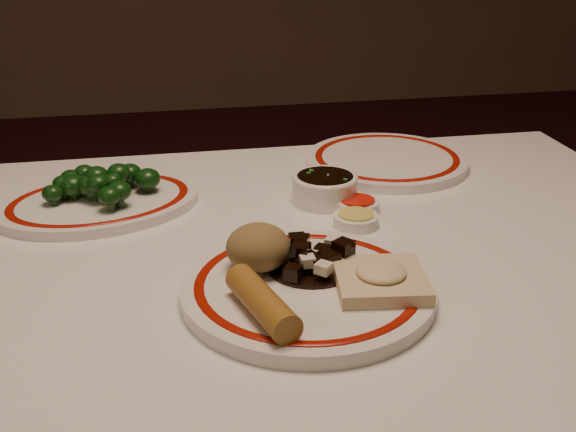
# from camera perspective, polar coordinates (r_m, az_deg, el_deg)

# --- Properties ---
(dining_table) EXTENTS (1.20, 0.90, 0.75)m
(dining_table) POSITION_cam_1_polar(r_m,az_deg,el_deg) (0.96, -0.35, -8.32)
(dining_table) COLOR white
(dining_table) RESTS_ON ground
(main_plate) EXTENTS (0.37, 0.37, 0.02)m
(main_plate) POSITION_cam_1_polar(r_m,az_deg,el_deg) (0.83, 1.57, -5.77)
(main_plate) COLOR white
(main_plate) RESTS_ON dining_table
(rice_mound) EXTENTS (0.08, 0.08, 0.06)m
(rice_mound) POSITION_cam_1_polar(r_m,az_deg,el_deg) (0.85, -2.36, -2.49)
(rice_mound) COLOR olive
(rice_mound) RESTS_ON main_plate
(spring_roll) EXTENTS (0.07, 0.13, 0.03)m
(spring_roll) POSITION_cam_1_polar(r_m,az_deg,el_deg) (0.76, -2.04, -6.83)
(spring_roll) COLOR olive
(spring_roll) RESTS_ON main_plate
(fried_wonton) EXTENTS (0.11, 0.11, 0.03)m
(fried_wonton) POSITION_cam_1_polar(r_m,az_deg,el_deg) (0.82, 7.35, -4.91)
(fried_wonton) COLOR beige
(fried_wonton) RESTS_ON main_plate
(stirfry_heap) EXTENTS (0.11, 0.11, 0.03)m
(stirfry_heap) POSITION_cam_1_polar(r_m,az_deg,el_deg) (0.86, 1.94, -3.41)
(stirfry_heap) COLOR black
(stirfry_heap) RESTS_ON main_plate
(broccoli_plate) EXTENTS (0.34, 0.32, 0.02)m
(broccoli_plate) POSITION_cam_1_polar(r_m,az_deg,el_deg) (1.10, -14.64, 1.04)
(broccoli_plate) COLOR white
(broccoli_plate) RESTS_ON dining_table
(broccoli_pile) EXTENTS (0.17, 0.13, 0.05)m
(broccoli_pile) POSITION_cam_1_polar(r_m,az_deg,el_deg) (1.09, -14.70, 2.51)
(broccoli_pile) COLOR #23471C
(broccoli_pile) RESTS_ON broccoli_plate
(soy_bowl) EXTENTS (0.10, 0.10, 0.04)m
(soy_bowl) POSITION_cam_1_polar(r_m,az_deg,el_deg) (1.09, 2.94, 2.16)
(soy_bowl) COLOR white
(soy_bowl) RESTS_ON dining_table
(sweet_sour_dish) EXTENTS (0.06, 0.06, 0.02)m
(sweet_sour_dish) POSITION_cam_1_polar(r_m,az_deg,el_deg) (1.06, 5.51, 0.84)
(sweet_sour_dish) COLOR white
(sweet_sour_dish) RESTS_ON dining_table
(mustard_dish) EXTENTS (0.06, 0.06, 0.02)m
(mustard_dish) POSITION_cam_1_polar(r_m,az_deg,el_deg) (1.01, 5.37, -0.29)
(mustard_dish) COLOR white
(mustard_dish) RESTS_ON dining_table
(far_plate) EXTENTS (0.33, 0.33, 0.02)m
(far_plate) POSITION_cam_1_polar(r_m,az_deg,el_deg) (1.25, 7.80, 4.38)
(far_plate) COLOR white
(far_plate) RESTS_ON dining_table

